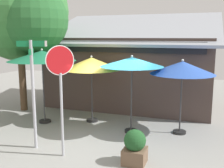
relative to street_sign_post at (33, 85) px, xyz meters
name	(u,v)px	position (x,y,z in m)	size (l,w,h in m)	color
ground_plane	(103,142)	(1.67, 1.14, -1.93)	(28.00, 28.00, 0.10)	gray
cafe_building	(132,69)	(1.24, 5.99, -0.20)	(7.78, 4.51, 4.38)	#473833
street_sign_post	(33,85)	(0.00, 0.00, 0.00)	(0.74, 0.68, 3.13)	#A8AAB2
stop_sign	(61,80)	(1.03, -0.22, 0.22)	(0.50, 0.62, 3.01)	#A8AAB2
patio_umbrella_forest_green_left	(42,56)	(-1.09, 2.10, 0.63)	(2.49, 2.49, 2.79)	black
patio_umbrella_mustard_center	(91,64)	(0.56, 2.82, 0.34)	(2.20, 2.20, 2.53)	black
patio_umbrella_teal_right	(132,63)	(2.29, 2.18, 0.50)	(2.09, 2.09, 2.63)	black
patio_umbrella_royal_blue_far_right	(182,68)	(3.86, 2.63, 0.33)	(2.11, 2.11, 2.51)	black
shade_tree	(21,13)	(-2.74, 3.21, 2.31)	(4.54, 4.17, 6.36)	brown
sidewalk_planter	(135,147)	(2.99, 0.01, -1.44)	(0.58, 0.58, 0.91)	brown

